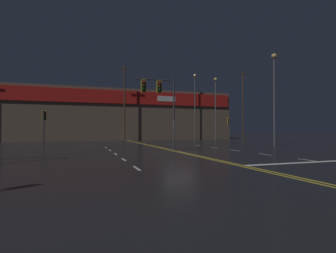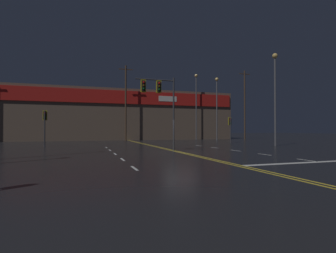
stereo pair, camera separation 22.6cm
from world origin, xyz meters
The scene contains 10 objects.
ground_plane centered at (0.00, 0.00, 0.00)m, with size 200.00×200.00×0.00m, color black.
road_markings centered at (0.93, -1.52, 0.00)m, with size 14.58×60.00×0.01m.
traffic_signal_median centered at (-1.33, 1.21, 4.49)m, with size 3.22×0.36×5.93m.
traffic_signal_corner_northwest centered at (-10.71, 10.12, 2.69)m, with size 0.42×0.36×3.66m.
traffic_signal_corner_northeast centered at (10.78, 10.41, 2.42)m, with size 0.42×0.36×3.30m.
streetlight_near_left centered at (11.60, 22.63, 7.08)m, with size 0.56×0.56×11.38m.
streetlight_near_right centered at (12.34, 4.05, 6.26)m, with size 0.56×0.56×9.86m.
streetlight_median_approach centered at (13.61, 19.00, 6.44)m, with size 0.56×0.56×10.19m.
building_backdrop centered at (0.00, 28.54, 4.24)m, with size 38.01×10.23×8.45m.
utility_pole_row centered at (0.24, 21.90, 6.17)m, with size 43.86×0.26×12.44m.
Camera 1 is at (-7.33, -18.69, 1.72)m, focal length 28.00 mm.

